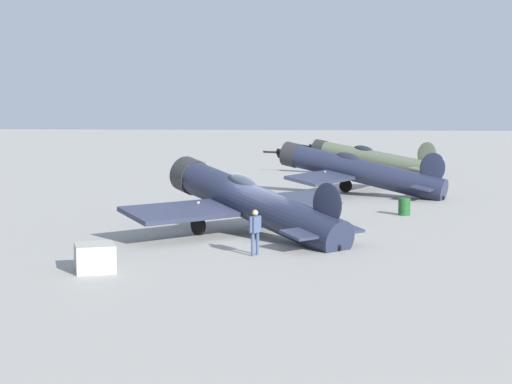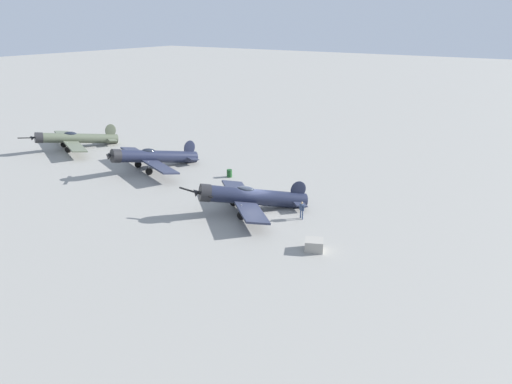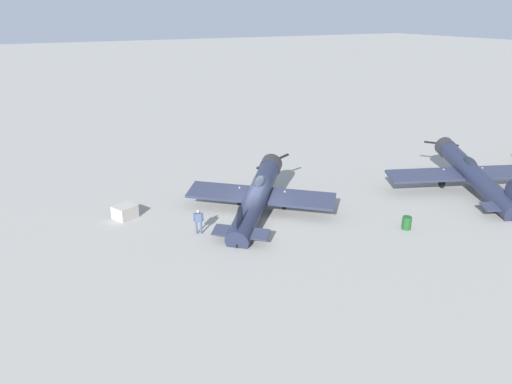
% 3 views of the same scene
% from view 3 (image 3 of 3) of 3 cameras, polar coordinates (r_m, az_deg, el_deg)
% --- Properties ---
extents(ground_plane, '(400.00, 400.00, 0.00)m').
position_cam_3_polar(ground_plane, '(32.42, -0.00, -2.97)').
color(ground_plane, gray).
extents(airplane_foreground, '(9.50, 9.52, 3.36)m').
position_cam_3_polar(airplane_foreground, '(32.36, 0.22, -0.39)').
color(airplane_foreground, '#1E2338').
rests_on(airplane_foreground, ground_plane).
extents(airplane_mid_apron, '(11.24, 12.38, 3.38)m').
position_cam_3_polar(airplane_mid_apron, '(39.73, 24.37, 2.00)').
color(airplane_mid_apron, '#1E2338').
rests_on(airplane_mid_apron, ground_plane).
extents(ground_crew_mechanic, '(0.39, 0.58, 1.62)m').
position_cam_3_polar(ground_crew_mechanic, '(29.86, -6.89, -3.26)').
color(ground_crew_mechanic, '#384766').
rests_on(ground_crew_mechanic, ground_plane).
extents(equipment_crate, '(1.67, 1.75, 0.87)m').
position_cam_3_polar(equipment_crate, '(33.28, -15.37, -2.30)').
color(equipment_crate, '#9E998E').
rests_on(equipment_crate, ground_plane).
extents(fuel_drum, '(0.62, 0.62, 0.84)m').
position_cam_3_polar(fuel_drum, '(31.98, 17.55, -3.54)').
color(fuel_drum, '#19471E').
rests_on(fuel_drum, ground_plane).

